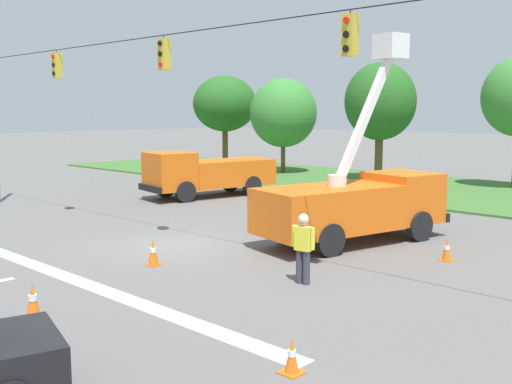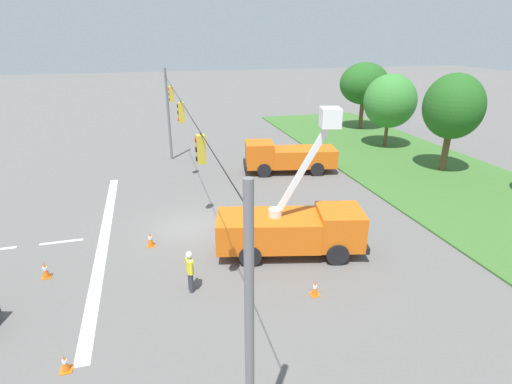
{
  "view_description": "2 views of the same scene",
  "coord_description": "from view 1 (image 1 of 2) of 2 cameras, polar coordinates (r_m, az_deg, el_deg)",
  "views": [
    {
      "loc": [
        14.79,
        -11.9,
        4.28
      ],
      "look_at": [
        1.03,
        2.73,
        1.54
      ],
      "focal_mm": 42.0,
      "sensor_mm": 36.0,
      "label": 1
    },
    {
      "loc": [
        19.32,
        -1.58,
        9.51
      ],
      "look_at": [
        -0.22,
        3.73,
        1.53
      ],
      "focal_mm": 28.0,
      "sensor_mm": 36.0,
      "label": 2
    }
  ],
  "objects": [
    {
      "name": "road_worker",
      "position": [
        14.88,
        4.52,
        -5.0
      ],
      "size": [
        0.65,
        0.28,
        1.77
      ],
      "color": "#383842",
      "rests_on": "ground"
    },
    {
      "name": "grass_verge",
      "position": [
        33.63,
        16.79,
        0.2
      ],
      "size": [
        56.0,
        12.0,
        0.1
      ],
      "primitive_type": "cube",
      "color": "#3D6B2D",
      "rests_on": "ground"
    },
    {
      "name": "traffic_cone_mid_right",
      "position": [
        13.44,
        -20.49,
        -9.63
      ],
      "size": [
        0.36,
        0.36,
        0.75
      ],
      "color": "orange",
      "rests_on": "ground"
    },
    {
      "name": "traffic_cone_foreground_left",
      "position": [
        16.95,
        -9.77,
        -5.65
      ],
      "size": [
        0.36,
        0.36,
        0.77
      ],
      "color": "orange",
      "rests_on": "ground"
    },
    {
      "name": "tree_west",
      "position": [
        40.78,
        2.61,
        7.53
      ],
      "size": [
        4.53,
        4.53,
        6.45
      ],
      "color": "brown",
      "rests_on": "ground"
    },
    {
      "name": "traffic_cone_near_bucket",
      "position": [
        10.16,
        3.43,
        -15.36
      ],
      "size": [
        0.36,
        0.36,
        0.62
      ],
      "color": "orange",
      "rests_on": "ground"
    },
    {
      "name": "utility_truck_support_near",
      "position": [
        29.94,
        -4.7,
        1.83
      ],
      "size": [
        3.44,
        7.03,
        2.3
      ],
      "color": "orange",
      "rests_on": "ground"
    },
    {
      "name": "traffic_cone_foreground_right",
      "position": [
        18.09,
        17.71,
        -5.26
      ],
      "size": [
        0.36,
        0.36,
        0.66
      ],
      "color": "orange",
      "rests_on": "ground"
    },
    {
      "name": "ground_plane",
      "position": [
        19.46,
        -7.76,
        -5.01
      ],
      "size": [
        200.0,
        200.0,
        0.0
      ],
      "primitive_type": "plane",
      "color": "#605E5B"
    },
    {
      "name": "utility_truck_bucket_lift",
      "position": [
        19.72,
        9.47,
        -0.84
      ],
      "size": [
        3.79,
        7.1,
        6.75
      ],
      "color": "orange",
      "rests_on": "ground"
    },
    {
      "name": "tree_centre",
      "position": [
        36.7,
        11.74,
        8.4
      ],
      "size": [
        4.31,
        4.04,
        7.12
      ],
      "color": "brown",
      "rests_on": "ground"
    },
    {
      "name": "signal_gantry",
      "position": [
        19.04,
        -8.16,
        8.15
      ],
      "size": [
        26.2,
        0.33,
        7.2
      ],
      "color": "slate",
      "rests_on": "ground"
    },
    {
      "name": "tree_far_west",
      "position": [
        46.86,
        -2.98,
        8.37
      ],
      "size": [
        4.7,
        5.11,
        6.95
      ],
      "color": "brown",
      "rests_on": "ground"
    }
  ]
}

